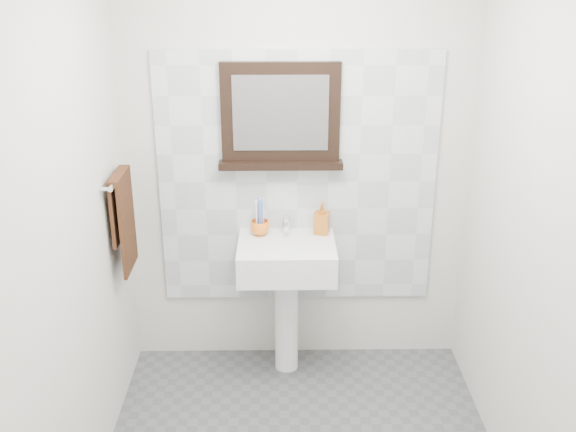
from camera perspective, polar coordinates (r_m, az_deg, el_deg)
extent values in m
cube|color=silver|center=(3.88, 0.80, 4.40)|extent=(2.00, 0.01, 2.50)
cube|color=silver|center=(1.90, 2.64, -15.89)|extent=(2.00, 0.01, 2.50)
cube|color=silver|center=(2.98, -18.19, -2.23)|extent=(0.01, 2.20, 2.50)
cube|color=silver|center=(3.05, 20.50, -1.99)|extent=(0.01, 2.20, 2.50)
cube|color=silver|center=(3.90, 0.79, 2.94)|extent=(1.60, 0.02, 1.50)
cylinder|color=white|center=(4.08, -0.13, -8.65)|extent=(0.14, 0.14, 0.68)
cube|color=white|center=(3.83, -0.12, -3.56)|extent=(0.55, 0.44, 0.18)
cylinder|color=silver|center=(3.78, -0.12, -2.66)|extent=(0.32, 0.32, 0.02)
cylinder|color=#4C4C4F|center=(3.78, -0.12, -2.51)|extent=(0.04, 0.04, 0.00)
cylinder|color=silver|center=(3.91, -0.15, -0.83)|extent=(0.04, 0.04, 0.09)
cylinder|color=silver|center=(3.86, -0.14, -0.81)|extent=(0.02, 0.10, 0.02)
cube|color=silver|center=(3.91, -0.15, -0.07)|extent=(0.02, 0.07, 0.01)
imported|color=orange|center=(3.89, -2.40, -1.00)|extent=(0.13, 0.13, 0.09)
cylinder|color=white|center=(3.86, -2.68, -0.21)|extent=(0.01, 0.01, 0.19)
cube|color=white|center=(3.82, -2.71, 1.22)|extent=(0.01, 0.01, 0.03)
cylinder|color=#5773C8|center=(3.86, -2.18, -0.20)|extent=(0.01, 0.01, 0.19)
cube|color=#5773C8|center=(3.82, -2.20, 1.24)|extent=(0.01, 0.01, 0.03)
cylinder|color=white|center=(3.89, -2.41, -0.05)|extent=(0.01, 0.01, 0.19)
cube|color=white|center=(3.85, -2.43, 1.37)|extent=(0.01, 0.01, 0.03)
cylinder|color=#5773C8|center=(3.88, -2.56, -0.09)|extent=(0.01, 0.01, 0.19)
cube|color=#5773C8|center=(3.84, -2.58, 1.34)|extent=(0.01, 0.01, 0.03)
cylinder|color=white|center=(3.88, -2.11, -0.11)|extent=(0.01, 0.01, 0.19)
cube|color=white|center=(3.84, -2.14, 1.32)|extent=(0.01, 0.01, 0.03)
cylinder|color=#5773C8|center=(3.85, -2.30, -0.24)|extent=(0.01, 0.01, 0.19)
cube|color=#5773C8|center=(3.82, -2.32, 1.19)|extent=(0.01, 0.01, 0.03)
imported|color=#B64215|center=(3.89, 2.89, -0.19)|extent=(0.10, 0.10, 0.19)
cube|color=black|center=(3.76, -0.64, 8.81)|extent=(0.66, 0.06, 0.55)
cube|color=#99999E|center=(3.73, -0.63, 8.69)|extent=(0.53, 0.01, 0.42)
cube|color=black|center=(3.81, -0.62, 4.38)|extent=(0.70, 0.11, 0.04)
cylinder|color=silver|center=(3.63, -14.14, 3.23)|extent=(0.03, 0.40, 0.03)
cylinder|color=silver|center=(3.47, -15.29, 2.22)|extent=(0.05, 0.02, 0.02)
cylinder|color=silver|center=(3.82, -13.97, 4.14)|extent=(0.05, 0.02, 0.02)
cube|color=black|center=(3.72, -13.46, -0.70)|extent=(0.02, 0.30, 0.52)
cube|color=black|center=(3.70, -14.19, 0.58)|extent=(0.02, 0.30, 0.34)
cube|color=black|center=(3.63, -14.14, 3.31)|extent=(0.06, 0.30, 0.03)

